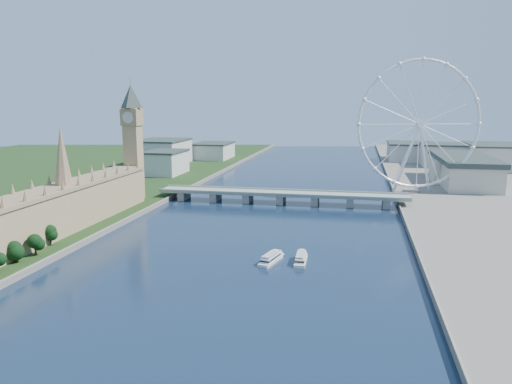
# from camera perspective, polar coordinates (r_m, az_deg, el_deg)

# --- Properties ---
(parliament_range) EXTENTS (24.00, 200.00, 70.00)m
(parliament_range) POSITION_cam_1_polar(r_m,az_deg,el_deg) (361.54, -20.94, -1.56)
(parliament_range) COLOR tan
(parliament_range) RESTS_ON ground
(big_ben) EXTENTS (20.02, 20.02, 110.00)m
(big_ben) POSITION_cam_1_polar(r_m,az_deg,el_deg) (449.77, -13.96, 7.21)
(big_ben) COLOR tan
(big_ben) RESTS_ON ground
(westminster_bridge) EXTENTS (220.00, 22.00, 9.50)m
(westminster_bridge) POSITION_cam_1_polar(r_m,az_deg,el_deg) (440.43, 2.89, -0.42)
(westminster_bridge) COLOR gray
(westminster_bridge) RESTS_ON ground
(london_eye) EXTENTS (113.60, 39.12, 124.30)m
(london_eye) POSITION_cam_1_polar(r_m,az_deg,el_deg) (486.62, 18.20, 7.32)
(london_eye) COLOR silver
(london_eye) RESTS_ON ground
(county_hall) EXTENTS (54.00, 144.00, 35.00)m
(county_hall) POSITION_cam_1_polar(r_m,az_deg,el_deg) (575.61, 22.43, 0.68)
(county_hall) COLOR beige
(county_hall) RESTS_ON ground
(city_skyline) EXTENTS (505.00, 280.00, 32.00)m
(city_skyline) POSITION_cam_1_polar(r_m,az_deg,el_deg) (692.17, 9.38, 4.24)
(city_skyline) COLOR beige
(city_skyline) RESTS_ON ground
(tour_boat_near) EXTENTS (12.25, 26.02, 5.53)m
(tour_boat_near) POSITION_cam_1_polar(r_m,az_deg,el_deg) (281.51, 1.68, -8.03)
(tour_boat_near) COLOR silver
(tour_boat_near) RESTS_ON ground
(tour_boat_far) EXTENTS (7.19, 25.42, 5.53)m
(tour_boat_far) POSITION_cam_1_polar(r_m,az_deg,el_deg) (282.53, 5.14, -8.00)
(tour_boat_far) COLOR silver
(tour_boat_far) RESTS_ON ground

